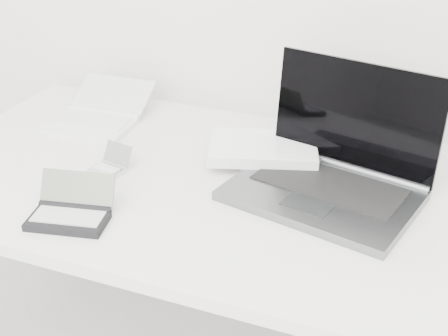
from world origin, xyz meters
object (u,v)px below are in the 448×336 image
at_px(laptop_large, 313,165).
at_px(palmtop_charcoal, 71,212).
at_px(netbook_open_white, 98,116).
at_px(desk, 242,202).

relative_size(laptop_large, palmtop_charcoal, 3.04).
xyz_separation_m(laptop_large, netbook_open_white, (-0.65, 0.11, -0.03)).
bearing_deg(netbook_open_white, laptop_large, -13.17).
bearing_deg(laptop_large, netbook_open_white, -177.07).
distance_m(laptop_large, palmtop_charcoal, 0.55).
height_order(desk, palmtop_charcoal, palmtop_charcoal).
relative_size(desk, laptop_large, 2.81).
relative_size(desk, netbook_open_white, 5.43).
distance_m(desk, netbook_open_white, 0.54).
relative_size(netbook_open_white, palmtop_charcoal, 1.58).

